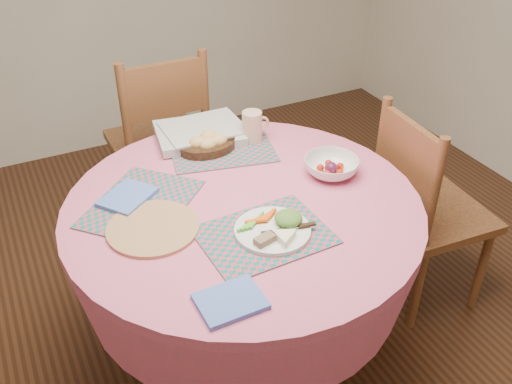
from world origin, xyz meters
TOP-DOWN VIEW (x-y plane):
  - ground at (0.00, 0.00)m, footprint 4.00×4.00m
  - dining_table at (0.00, 0.00)m, footprint 1.24×1.24m
  - chair_right at (0.83, -0.03)m, footprint 0.44×0.46m
  - chair_back at (0.01, 0.98)m, footprint 0.46×0.44m
  - placemat_front at (-0.02, -0.20)m, footprint 0.41×0.31m
  - placemat_left at (-0.31, 0.15)m, footprint 0.50×0.49m
  - placemat_back at (0.08, 0.37)m, footprint 0.46×0.38m
  - wicker_trivet at (-0.32, -0.00)m, footprint 0.30×0.30m
  - napkin_near at (-0.24, -0.42)m, footprint 0.18×0.14m
  - napkin_far at (-0.35, 0.19)m, footprint 0.23×0.22m
  - dinner_plate at (0.02, -0.20)m, footprint 0.24×0.25m
  - bread_bowl at (0.03, 0.39)m, footprint 0.23×0.23m
  - latte_mug at (0.22, 0.38)m, footprint 0.12×0.08m
  - fruit_bowl at (0.37, 0.02)m, footprint 0.24×0.24m
  - newspaper_stack at (0.04, 0.50)m, footprint 0.38×0.32m

SIDE VIEW (x-z plane):
  - ground at x=0.00m, z-range 0.00..0.00m
  - chair_right at x=0.83m, z-range 0.02..0.95m
  - chair_back at x=0.01m, z-range 0.02..1.01m
  - dining_table at x=0.00m, z-range 0.18..0.93m
  - placemat_front at x=-0.02m, z-range 0.75..0.76m
  - placemat_left at x=-0.31m, z-range 0.75..0.76m
  - placemat_back at x=0.08m, z-range 0.75..0.76m
  - wicker_trivet at x=-0.32m, z-range 0.75..0.76m
  - napkin_near at x=-0.24m, z-range 0.75..0.76m
  - napkin_far at x=-0.35m, z-range 0.76..0.77m
  - dinner_plate at x=0.02m, z-range 0.75..0.80m
  - newspaper_stack at x=0.04m, z-range 0.76..0.80m
  - fruit_bowl at x=0.37m, z-range 0.75..0.81m
  - bread_bowl at x=0.03m, z-range 0.75..0.82m
  - latte_mug at x=0.22m, z-range 0.76..0.88m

